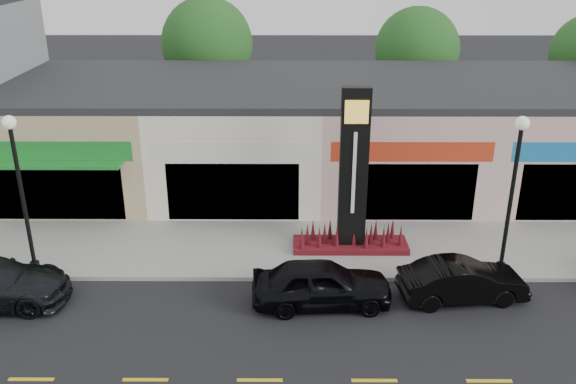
% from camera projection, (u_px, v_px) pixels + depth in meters
% --- Properties ---
extents(ground, '(120.00, 120.00, 0.00)m').
position_uv_depth(ground, '(264.00, 315.00, 18.70)').
color(ground, black).
rests_on(ground, ground).
extents(sidewalk, '(52.00, 4.30, 0.15)m').
position_uv_depth(sidewalk, '(269.00, 247.00, 22.69)').
color(sidewalk, gray).
rests_on(sidewalk, ground).
extents(curb, '(52.00, 0.20, 0.15)m').
position_uv_depth(curb, '(267.00, 278.00, 20.61)').
color(curb, gray).
rests_on(curb, ground).
extents(shop_beige, '(7.00, 10.85, 4.80)m').
position_uv_depth(shop_beige, '(92.00, 132.00, 28.42)').
color(shop_beige, tan).
rests_on(shop_beige, ground).
extents(shop_cream, '(7.00, 10.01, 4.80)m').
position_uv_depth(shop_cream, '(242.00, 132.00, 28.39)').
color(shop_cream, white).
rests_on(shop_cream, ground).
extents(shop_pink_w, '(7.00, 10.01, 4.80)m').
position_uv_depth(shop_pink_w, '(392.00, 132.00, 28.36)').
color(shop_pink_w, '#CE9D9D').
rests_on(shop_pink_w, ground).
extents(shop_pink_e, '(7.00, 10.01, 4.80)m').
position_uv_depth(shop_pink_e, '(542.00, 132.00, 28.33)').
color(shop_pink_e, '#CE9D9D').
rests_on(shop_pink_e, ground).
extents(tree_rear_west, '(5.20, 5.20, 7.83)m').
position_uv_depth(tree_rear_west, '(207.00, 43.00, 34.74)').
color(tree_rear_west, '#382619').
rests_on(tree_rear_west, ground).
extents(tree_rear_mid, '(4.80, 4.80, 7.29)m').
position_uv_depth(tree_rear_mid, '(417.00, 49.00, 34.82)').
color(tree_rear_mid, '#382619').
rests_on(tree_rear_mid, ground).
extents(lamp_west_near, '(0.44, 0.44, 5.47)m').
position_uv_depth(lamp_west_near, '(19.00, 180.00, 19.72)').
color(lamp_west_near, black).
rests_on(lamp_west_near, sidewalk).
extents(lamp_east_near, '(0.44, 0.44, 5.47)m').
position_uv_depth(lamp_east_near, '(514.00, 181.00, 19.64)').
color(lamp_east_near, black).
rests_on(lamp_east_near, sidewalk).
extents(pylon_sign, '(4.20, 1.30, 6.00)m').
position_uv_depth(pylon_sign, '(352.00, 194.00, 21.69)').
color(pylon_sign, '#4F0D12').
rests_on(pylon_sign, sidewalk).
extents(car_black_sedan, '(2.02, 4.46, 1.49)m').
position_uv_depth(car_black_sedan, '(322.00, 284.00, 18.99)').
color(car_black_sedan, black).
rests_on(car_black_sedan, ground).
extents(car_black_conv, '(1.87, 4.15, 1.32)m').
position_uv_depth(car_black_conv, '(463.00, 281.00, 19.30)').
color(car_black_conv, black).
rests_on(car_black_conv, ground).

